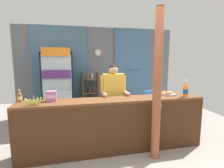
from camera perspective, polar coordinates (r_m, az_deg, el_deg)
ground_plane at (r=4.11m, az=-0.55°, el=-16.34°), size 7.17×7.17×0.00m
back_wall_curtained at (r=5.42m, az=-4.75°, el=4.41°), size 4.74×0.22×2.64m
stall_counter at (r=3.21m, az=1.19°, el=-12.07°), size 3.38×0.49×0.98m
timber_post at (r=2.98m, az=14.52°, el=-1.71°), size 0.17×0.14×2.52m
drink_fridge at (r=4.78m, az=-17.20°, el=0.41°), size 0.78×0.67×1.98m
bottle_shelf_rack at (r=5.20m, az=-7.08°, el=-3.17°), size 0.48×0.28×1.31m
plastic_lawn_chair at (r=4.96m, az=10.72°, el=-6.08°), size 0.60×0.60×0.86m
shopkeeper at (r=3.65m, az=0.46°, el=-2.91°), size 0.54×0.42×1.58m
soda_bottle_orange_soda at (r=3.66m, az=22.90°, el=-1.66°), size 0.09×0.09×0.33m
soda_bottle_iced_tea at (r=3.37m, az=-27.94°, el=-3.63°), size 0.07×0.07×0.21m
snack_box_wafer at (r=3.19m, az=-19.13°, el=-3.76°), size 0.16×0.12×0.18m
pastry_tray at (r=3.75m, az=17.56°, el=-2.95°), size 0.34×0.34×0.07m
banana_bunch at (r=3.01m, az=-24.36°, el=-5.27°), size 0.28×0.06×0.16m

